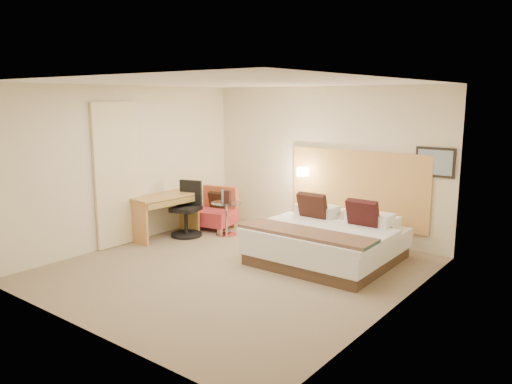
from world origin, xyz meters
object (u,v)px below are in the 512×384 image
Objects in this scene: desk_chair at (187,214)px; side_table at (226,217)px; lounge_chair at (215,212)px; desk at (165,204)px; bed at (328,241)px.

side_table is at bearing 37.24° from desk_chair.
lounge_chair is at bearing 88.33° from desk_chair.
side_table is 0.62× the size of desk_chair.
lounge_chair is 1.38× the size of side_table.
desk is at bearing -137.17° from side_table.
bed reaches higher than side_table.
bed is at bearing 11.72° from desk.
lounge_chair is 1.11m from desk.
desk_chair is at bearing -173.60° from bed.
desk_chair is (0.23, 0.31, -0.21)m from desk.
desk is (-2.99, -0.62, 0.30)m from bed.
side_table is (0.55, -0.30, 0.03)m from lounge_chair.
desk_chair is at bearing -142.76° from side_table.
side_table is at bearing 176.80° from bed.
desk_chair reaches higher than side_table.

